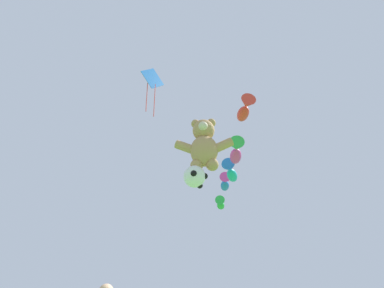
{
  "coord_description": "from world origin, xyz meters",
  "views": [
    {
      "loc": [
        0.03,
        -3.59,
        1.17
      ],
      "look_at": [
        -0.77,
        5.48,
        6.92
      ],
      "focal_mm": 28.0,
      "sensor_mm": 36.0,
      "label": 1
    }
  ],
  "objects_px": {
    "teddy_bear_kite": "(204,144)",
    "fish_kite_cobalt": "(225,182)",
    "fish_kite_crimson": "(245,109)",
    "fish_kite_magenta": "(236,151)",
    "fish_kite_teal": "(231,171)",
    "diamond_kite": "(152,81)",
    "soccer_ball_kite": "(195,177)",
    "fish_kite_emerald": "(220,204)"
  },
  "relations": [
    {
      "from": "teddy_bear_kite",
      "to": "fish_kite_cobalt",
      "type": "xyz_separation_m",
      "value": [
        0.98,
        7.93,
        1.99
      ]
    },
    {
      "from": "fish_kite_crimson",
      "to": "fish_kite_magenta",
      "type": "bearing_deg",
      "value": 96.06
    },
    {
      "from": "fish_kite_teal",
      "to": "fish_kite_crimson",
      "type": "bearing_deg",
      "value": -84.4
    },
    {
      "from": "fish_kite_teal",
      "to": "diamond_kite",
      "type": "relative_size",
      "value": 0.81
    },
    {
      "from": "soccer_ball_kite",
      "to": "fish_kite_magenta",
      "type": "relative_size",
      "value": 0.44
    },
    {
      "from": "fish_kite_magenta",
      "to": "diamond_kite",
      "type": "distance_m",
      "value": 5.2
    },
    {
      "from": "fish_kite_teal",
      "to": "diamond_kite",
      "type": "xyz_separation_m",
      "value": [
        -3.5,
        -5.27,
        2.05
      ]
    },
    {
      "from": "soccer_ball_kite",
      "to": "fish_kite_emerald",
      "type": "xyz_separation_m",
      "value": [
        1.01,
        10.91,
        3.11
      ]
    },
    {
      "from": "fish_kite_teal",
      "to": "fish_kite_emerald",
      "type": "xyz_separation_m",
      "value": [
        -0.59,
        5.73,
        0.33
      ]
    },
    {
      "from": "fish_kite_crimson",
      "to": "fish_kite_magenta",
      "type": "distance_m",
      "value": 2.83
    },
    {
      "from": "soccer_ball_kite",
      "to": "fish_kite_magenta",
      "type": "height_order",
      "value": "fish_kite_magenta"
    },
    {
      "from": "diamond_kite",
      "to": "fish_kite_magenta",
      "type": "bearing_deg",
      "value": 38.46
    },
    {
      "from": "fish_kite_cobalt",
      "to": "fish_kite_emerald",
      "type": "bearing_deg",
      "value": 96.53
    },
    {
      "from": "fish_kite_crimson",
      "to": "teddy_bear_kite",
      "type": "bearing_deg",
      "value": 178.89
    },
    {
      "from": "soccer_ball_kite",
      "to": "fish_kite_teal",
      "type": "distance_m",
      "value": 6.09
    },
    {
      "from": "soccer_ball_kite",
      "to": "fish_kite_teal",
      "type": "relative_size",
      "value": 0.4
    },
    {
      "from": "teddy_bear_kite",
      "to": "soccer_ball_kite",
      "type": "relative_size",
      "value": 2.65
    },
    {
      "from": "fish_kite_magenta",
      "to": "fish_kite_teal",
      "type": "distance_m",
      "value": 2.34
    },
    {
      "from": "soccer_ball_kite",
      "to": "diamond_kite",
      "type": "relative_size",
      "value": 0.32
    },
    {
      "from": "fish_kite_teal",
      "to": "diamond_kite",
      "type": "bearing_deg",
      "value": -123.6
    },
    {
      "from": "fish_kite_teal",
      "to": "fish_kite_emerald",
      "type": "bearing_deg",
      "value": 95.91
    },
    {
      "from": "fish_kite_emerald",
      "to": "diamond_kite",
      "type": "bearing_deg",
      "value": -104.8
    },
    {
      "from": "fish_kite_cobalt",
      "to": "diamond_kite",
      "type": "relative_size",
      "value": 0.72
    },
    {
      "from": "teddy_bear_kite",
      "to": "diamond_kite",
      "type": "relative_size",
      "value": 0.86
    },
    {
      "from": "fish_kite_emerald",
      "to": "fish_kite_magenta",
      "type": "bearing_deg",
      "value": -84.34
    },
    {
      "from": "fish_kite_emerald",
      "to": "diamond_kite",
      "type": "relative_size",
      "value": 0.62
    },
    {
      "from": "fish_kite_cobalt",
      "to": "fish_kite_emerald",
      "type": "distance_m",
      "value": 2.91
    },
    {
      "from": "soccer_ball_kite",
      "to": "fish_kite_crimson",
      "type": "distance_m",
      "value": 3.72
    },
    {
      "from": "fish_kite_crimson",
      "to": "fish_kite_magenta",
      "type": "relative_size",
      "value": 0.75
    },
    {
      "from": "teddy_bear_kite",
      "to": "fish_kite_emerald",
      "type": "distance_m",
      "value": 10.95
    },
    {
      "from": "soccer_ball_kite",
      "to": "fish_kite_cobalt",
      "type": "relative_size",
      "value": 0.45
    },
    {
      "from": "diamond_kite",
      "to": "fish_kite_crimson",
      "type": "bearing_deg",
      "value": 2.27
    },
    {
      "from": "fish_kite_magenta",
      "to": "diamond_kite",
      "type": "relative_size",
      "value": 0.73
    },
    {
      "from": "fish_kite_teal",
      "to": "fish_kite_cobalt",
      "type": "xyz_separation_m",
      "value": [
        -0.26,
        2.85,
        0.65
      ]
    },
    {
      "from": "teddy_bear_kite",
      "to": "fish_kite_crimson",
      "type": "xyz_separation_m",
      "value": [
        1.75,
        -0.03,
        1.63
      ]
    },
    {
      "from": "fish_kite_magenta",
      "to": "fish_kite_cobalt",
      "type": "bearing_deg",
      "value": 95.18
    },
    {
      "from": "fish_kite_cobalt",
      "to": "diamond_kite",
      "type": "bearing_deg",
      "value": -111.73
    },
    {
      "from": "fish_kite_teal",
      "to": "fish_kite_cobalt",
      "type": "bearing_deg",
      "value": 95.29
    },
    {
      "from": "fish_kite_crimson",
      "to": "fish_kite_cobalt",
      "type": "bearing_deg",
      "value": 95.49
    },
    {
      "from": "fish_kite_crimson",
      "to": "fish_kite_cobalt",
      "type": "xyz_separation_m",
      "value": [
        -0.77,
        7.96,
        0.36
      ]
    },
    {
      "from": "fish_kite_cobalt",
      "to": "diamond_kite",
      "type": "xyz_separation_m",
      "value": [
        -3.24,
        -8.12,
        1.4
      ]
    },
    {
      "from": "fish_kite_crimson",
      "to": "fish_kite_teal",
      "type": "relative_size",
      "value": 0.67
    }
  ]
}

